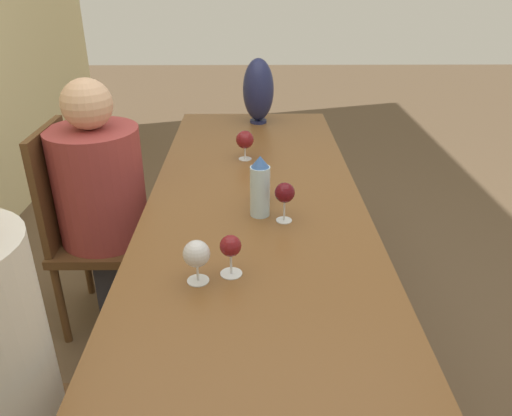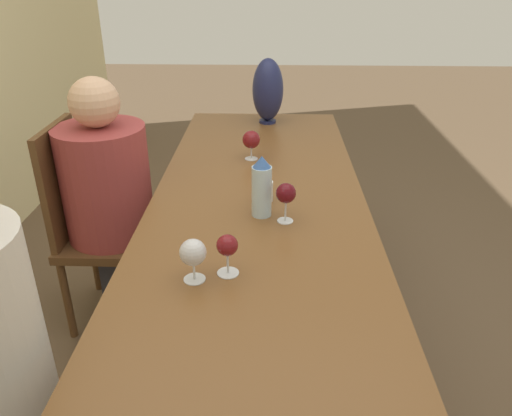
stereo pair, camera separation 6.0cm
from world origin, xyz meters
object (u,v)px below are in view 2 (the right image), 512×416
object	(u,v)px
vase	(268,90)
wine_glass_3	(227,247)
water_bottle	(262,187)
chair_far	(95,222)
person_far	(112,201)
wine_glass_1	(251,140)
wine_glass_2	(193,253)
water_tumbler	(265,191)
wine_glass_0	(286,194)

from	to	relation	value
vase	wine_glass_3	size ratio (longest dim) A/B	2.78
water_bottle	wine_glass_3	size ratio (longest dim) A/B	1.77
chair_far	person_far	world-z (taller)	person_far
wine_glass_1	wine_glass_2	world-z (taller)	wine_glass_1
water_bottle	wine_glass_2	world-z (taller)	water_bottle
wine_glass_3	person_far	distance (m)	1.01
water_bottle	water_tumbler	xyz separation A→B (m)	(0.12, -0.01, -0.07)
vase	wine_glass_0	xyz separation A→B (m)	(-1.19, -0.08, -0.08)
wine_glass_0	water_bottle	bearing A→B (deg)	60.44
vase	person_far	bearing A→B (deg)	137.26
vase	wine_glass_1	xyz separation A→B (m)	(-0.58, 0.07, -0.09)
person_far	water_tumbler	bearing A→B (deg)	-111.60
wine_glass_1	wine_glass_2	bearing A→B (deg)	172.68
water_tumbler	chair_far	bearing A→B (deg)	70.77
wine_glass_2	wine_glass_1	bearing A→B (deg)	-7.32
wine_glass_0	chair_far	world-z (taller)	chair_far
wine_glass_3	wine_glass_1	bearing A→B (deg)	-1.89
wine_glass_0	person_far	bearing A→B (deg)	60.06
vase	wine_glass_0	world-z (taller)	vase
water_tumbler	person_far	size ratio (longest dim) A/B	0.07
wine_glass_0	vase	bearing A→B (deg)	3.63
water_tumbler	wine_glass_2	bearing A→B (deg)	160.09
vase	chair_far	world-z (taller)	vase
wine_glass_0	wine_glass_2	distance (m)	0.46
water_tumbler	wine_glass_0	bearing A→B (deg)	-155.68
wine_glass_0	wine_glass_1	xyz separation A→B (m)	(0.61, 0.15, -0.01)
water_tumbler	wine_glass_2	world-z (taller)	wine_glass_2
wine_glass_2	chair_far	distance (m)	1.06
wine_glass_2	person_far	world-z (taller)	person_far
water_bottle	person_far	size ratio (longest dim) A/B	0.19
wine_glass_1	wine_glass_0	bearing A→B (deg)	-166.67
vase	wine_glass_2	bearing A→B (deg)	172.88
water_bottle	person_far	distance (m)	0.83
wine_glass_2	wine_glass_0	bearing A→B (deg)	-36.27
wine_glass_3	person_far	xyz separation A→B (m)	(0.78, 0.59, -0.24)
wine_glass_2	chair_far	xyz separation A→B (m)	(0.81, 0.59, -0.35)
water_bottle	wine_glass_2	distance (m)	0.46
wine_glass_2	wine_glass_3	bearing A→B (deg)	-69.67
water_tumbler	wine_glass_2	distance (m)	0.57
water_bottle	wine_glass_1	world-z (taller)	water_bottle
wine_glass_0	chair_far	bearing A→B (deg)	62.82
person_far	chair_far	bearing A→B (deg)	90.00
water_bottle	water_tumbler	size ratio (longest dim) A/B	2.89
water_bottle	wine_glass_1	size ratio (longest dim) A/B	1.67
person_far	wine_glass_2	bearing A→B (deg)	-148.48
water_bottle	water_tumbler	bearing A→B (deg)	-4.23
water_bottle	wine_glass_2	xyz separation A→B (m)	(-0.42, 0.19, -0.02)
vase	wine_glass_3	world-z (taller)	vase
vase	wine_glass_1	bearing A→B (deg)	173.20
wine_glass_1	chair_far	bearing A→B (deg)	103.25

